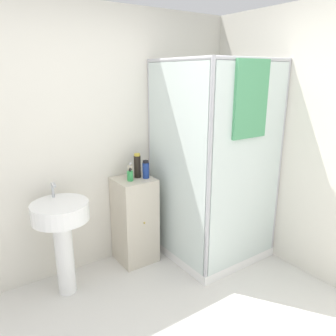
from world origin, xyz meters
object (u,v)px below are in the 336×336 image
at_px(shampoo_bottle_blue, 146,170).
at_px(shampoo_bottle_tall_black, 137,166).
at_px(sink, 62,227).
at_px(lotion_bottle_white, 130,171).
at_px(soap_dispenser, 130,176).

bearing_deg(shampoo_bottle_blue, shampoo_bottle_tall_black, 128.98).
relative_size(sink, shampoo_bottle_tall_black, 4.04).
bearing_deg(shampoo_bottle_tall_black, sink, -170.08).
bearing_deg(sink, shampoo_bottle_tall_black, 9.92).
distance_m(shampoo_bottle_tall_black, shampoo_bottle_blue, 0.09).
height_order(sink, lotion_bottle_white, lotion_bottle_white).
height_order(shampoo_bottle_blue, lotion_bottle_white, shampoo_bottle_blue).
bearing_deg(shampoo_bottle_tall_black, soap_dispenser, -153.39).
xyz_separation_m(shampoo_bottle_tall_black, lotion_bottle_white, (-0.07, 0.02, -0.05)).
xyz_separation_m(soap_dispenser, lotion_bottle_white, (0.04, 0.07, 0.02)).
height_order(soap_dispenser, shampoo_bottle_blue, shampoo_bottle_blue).
relative_size(shampoo_bottle_tall_black, shampoo_bottle_blue, 1.36).
distance_m(shampoo_bottle_tall_black, lotion_bottle_white, 0.09).
height_order(shampoo_bottle_tall_black, shampoo_bottle_blue, shampoo_bottle_tall_black).
height_order(soap_dispenser, lotion_bottle_white, lotion_bottle_white).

